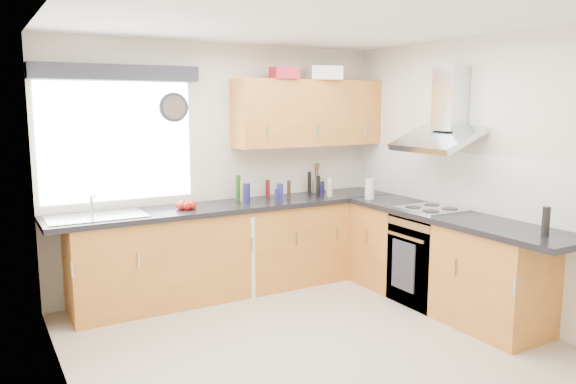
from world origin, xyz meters
TOP-DOWN VIEW (x-y plane):
  - ground_plane at (0.00, 0.00)m, footprint 3.60×3.60m
  - ceiling at (0.00, 0.00)m, footprint 3.60×3.60m
  - wall_back at (0.00, 1.80)m, footprint 3.60×0.02m
  - wall_front at (0.00, -1.80)m, footprint 3.60×0.02m
  - wall_left at (-1.80, 0.00)m, footprint 0.02×3.60m
  - wall_right at (1.80, 0.00)m, footprint 0.02×3.60m
  - window at (-1.05, 1.79)m, footprint 1.40×0.02m
  - window_blind at (-1.05, 1.70)m, footprint 1.50×0.18m
  - splashback at (1.79, 0.30)m, footprint 0.01×3.00m
  - base_cab_back at (-0.10, 1.51)m, footprint 3.00×0.58m
  - base_cab_corner at (1.50, 1.50)m, footprint 0.60×0.60m
  - base_cab_right at (1.51, 0.15)m, footprint 0.58×2.10m
  - worktop_back at (0.00, 1.50)m, footprint 3.60×0.62m
  - worktop_right at (1.50, 0.00)m, footprint 0.62×2.42m
  - sink at (-1.33, 1.50)m, footprint 0.84×0.46m
  - oven at (1.50, 0.30)m, footprint 0.56×0.58m
  - hob_plate at (1.50, 0.30)m, footprint 0.52×0.52m
  - extractor_hood at (1.60, 0.30)m, footprint 0.52×0.78m
  - upper_cabinets at (0.95, 1.62)m, footprint 1.70×0.35m
  - washing_machine at (-0.15, 1.52)m, footprint 0.63×0.61m
  - wall_clock at (-0.50, 1.76)m, footprint 0.29×0.04m
  - casserole at (1.08, 1.52)m, footprint 0.39×0.33m
  - storage_box at (0.59, 1.52)m, footprint 0.28×0.24m
  - utensil_pot at (1.11, 1.70)m, footprint 0.11×0.11m
  - kitchen_roll at (1.35, 1.05)m, footprint 0.12×0.12m
  - tomato_cluster at (-0.51, 1.47)m, footprint 0.21×0.21m
  - jar_0 at (0.99, 1.67)m, footprint 0.04×0.04m
  - jar_1 at (0.10, 1.43)m, footprint 0.07×0.07m
  - jar_2 at (0.13, 1.57)m, footprint 0.05×0.05m
  - jar_3 at (1.07, 1.53)m, footprint 0.06×0.06m
  - jar_4 at (0.95, 1.43)m, footprint 0.04×0.04m
  - jar_5 at (0.45, 1.42)m, footprint 0.05×0.05m
  - jar_6 at (1.08, 1.41)m, footprint 0.06×0.06m
  - jar_7 at (0.13, 1.67)m, footprint 0.06×0.06m
  - jar_8 at (1.07, 1.56)m, footprint 0.07×0.07m
  - jar_9 at (0.48, 1.42)m, footprint 0.07×0.07m
  - jar_10 at (0.61, 1.47)m, footprint 0.04×0.04m
  - jar_11 at (0.48, 1.69)m, footprint 0.05×0.05m
  - bottle_0 at (1.50, -0.91)m, footprint 0.06×0.06m

SIDE VIEW (x-z plane):
  - ground_plane at x=0.00m, z-range 0.00..0.00m
  - washing_machine at x=-0.15m, z-range 0.00..0.82m
  - oven at x=1.50m, z-range 0.00..0.85m
  - base_cab_back at x=-0.10m, z-range 0.00..0.86m
  - base_cab_corner at x=1.50m, z-range 0.00..0.86m
  - base_cab_right at x=1.51m, z-range 0.00..0.86m
  - worktop_back at x=0.00m, z-range 0.86..0.91m
  - worktop_right at x=1.50m, z-range 0.86..0.91m
  - hob_plate at x=1.50m, z-range 0.91..0.92m
  - tomato_cluster at x=-0.51m, z-range 0.91..0.99m
  - sink at x=-1.33m, z-range 0.90..1.00m
  - jar_5 at x=0.45m, z-range 0.91..1.04m
  - utensil_pot at x=1.11m, z-range 0.91..1.05m
  - jar_3 at x=1.07m, z-range 0.91..1.06m
  - jar_8 at x=1.07m, z-range 0.91..1.08m
  - jar_9 at x=0.48m, z-range 0.91..1.09m
  - jar_11 at x=0.48m, z-range 0.91..1.10m
  - jar_10 at x=0.61m, z-range 0.91..1.11m
  - jar_1 at x=0.10m, z-range 0.91..1.12m
  - kitchen_roll at x=1.35m, z-range 0.91..1.12m
  - jar_6 at x=1.08m, z-range 0.91..1.12m
  - jar_2 at x=0.13m, z-range 0.91..1.13m
  - bottle_0 at x=1.50m, z-range 0.91..1.13m
  - jar_4 at x=0.95m, z-range 0.91..1.14m
  - jar_0 at x=0.99m, z-range 0.91..1.15m
  - jar_7 at x=0.13m, z-range 0.91..1.17m
  - splashback at x=1.79m, z-range 0.91..1.45m
  - wall_back at x=0.00m, z-range 0.00..2.50m
  - wall_front at x=0.00m, z-range 0.00..2.50m
  - wall_left at x=-1.80m, z-range 0.00..2.50m
  - wall_right at x=1.80m, z-range 0.00..2.50m
  - window at x=-1.05m, z-range 1.00..2.10m
  - extractor_hood at x=1.60m, z-range 1.44..2.10m
  - upper_cabinets at x=0.95m, z-range 1.45..2.15m
  - wall_clock at x=-0.50m, z-range 1.72..2.01m
  - window_blind at x=-1.05m, z-range 2.11..2.25m
  - storage_box at x=0.59m, z-range 2.15..2.27m
  - casserole at x=1.08m, z-range 2.15..2.29m
  - ceiling at x=0.00m, z-range 2.49..2.51m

